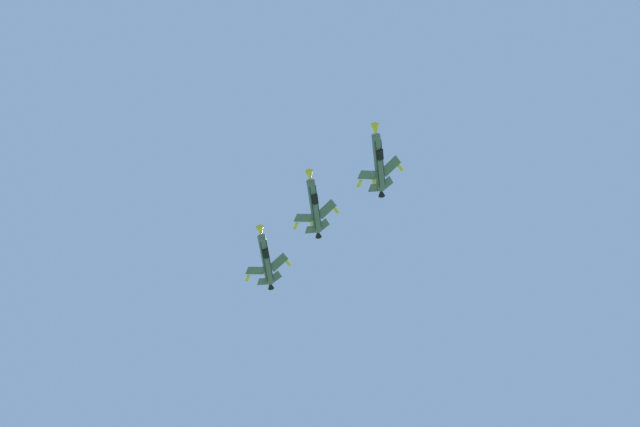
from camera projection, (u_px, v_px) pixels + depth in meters
fighter_jet_lead at (378, 161)px, 169.06m from camera, size 9.29×15.86×5.39m
fighter_jet_left_wing at (314, 205)px, 177.89m from camera, size 9.37×15.86×5.33m
fighter_jet_right_wing at (266, 259)px, 184.22m from camera, size 9.58×15.86×5.18m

